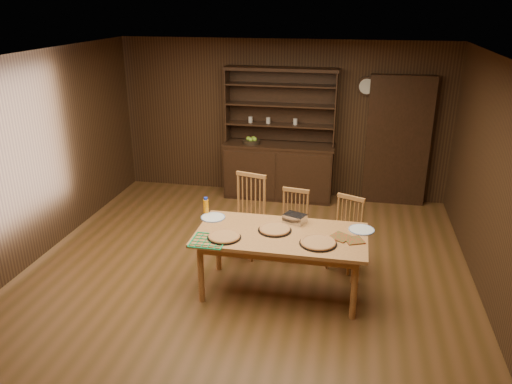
% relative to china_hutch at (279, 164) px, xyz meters
% --- Properties ---
extents(floor, '(6.00, 6.00, 0.00)m').
position_rel_china_hutch_xyz_m(floor, '(0.00, -2.75, -0.60)').
color(floor, brown).
rests_on(floor, ground).
extents(room_shell, '(6.00, 6.00, 6.00)m').
position_rel_china_hutch_xyz_m(room_shell, '(0.00, -2.75, 0.98)').
color(room_shell, silver).
rests_on(room_shell, floor).
extents(china_hutch, '(1.84, 0.52, 2.17)m').
position_rel_china_hutch_xyz_m(china_hutch, '(0.00, 0.00, 0.00)').
color(china_hutch, black).
rests_on(china_hutch, floor).
extents(doorway, '(1.00, 0.18, 2.10)m').
position_rel_china_hutch_xyz_m(doorway, '(1.90, 0.15, 0.45)').
color(doorway, black).
rests_on(doorway, floor).
extents(wall_clock, '(0.30, 0.05, 0.30)m').
position_rel_china_hutch_xyz_m(wall_clock, '(1.35, 0.20, 1.30)').
color(wall_clock, black).
rests_on(wall_clock, room_shell).
extents(dining_table, '(1.90, 0.95, 0.75)m').
position_rel_china_hutch_xyz_m(dining_table, '(0.49, -2.96, 0.07)').
color(dining_table, '#C48744').
rests_on(dining_table, floor).
extents(chair_left, '(0.53, 0.52, 1.08)m').
position_rel_china_hutch_xyz_m(chair_left, '(-0.09, -2.05, -0.02)').
color(chair_left, '#A47538').
rests_on(chair_left, floor).
extents(chair_center, '(0.42, 0.41, 0.91)m').
position_rel_china_hutch_xyz_m(chair_center, '(0.51, -2.03, -0.11)').
color(chair_center, '#A47538').
rests_on(chair_center, floor).
extents(chair_right, '(0.49, 0.48, 0.93)m').
position_rel_china_hutch_xyz_m(chair_right, '(1.19, -2.18, -0.11)').
color(chair_right, '#A47538').
rests_on(chair_right, floor).
extents(pizza_left, '(0.37, 0.37, 0.04)m').
position_rel_china_hutch_xyz_m(pizza_left, '(-0.11, -3.19, 0.17)').
color(pizza_left, black).
rests_on(pizza_left, dining_table).
extents(pizza_right, '(0.40, 0.40, 0.04)m').
position_rel_china_hutch_xyz_m(pizza_right, '(0.91, -3.13, 0.17)').
color(pizza_right, black).
rests_on(pizza_right, dining_table).
extents(pizza_center, '(0.38, 0.38, 0.04)m').
position_rel_china_hutch_xyz_m(pizza_center, '(0.41, -2.90, 0.17)').
color(pizza_center, black).
rests_on(pizza_center, dining_table).
extents(cooling_rack, '(0.46, 0.46, 0.02)m').
position_rel_china_hutch_xyz_m(cooling_rack, '(-0.25, -3.30, 0.16)').
color(cooling_rack, '#0C9F54').
rests_on(cooling_rack, dining_table).
extents(plate_left, '(0.29, 0.29, 0.02)m').
position_rel_china_hutch_xyz_m(plate_left, '(-0.37, -2.70, 0.16)').
color(plate_left, silver).
rests_on(plate_left, dining_table).
extents(plate_right, '(0.29, 0.29, 0.02)m').
position_rel_china_hutch_xyz_m(plate_right, '(1.36, -2.70, 0.16)').
color(plate_right, silver).
rests_on(plate_right, dining_table).
extents(foil_dish, '(0.29, 0.25, 0.10)m').
position_rel_china_hutch_xyz_m(foil_dish, '(0.60, -2.63, 0.20)').
color(foil_dish, silver).
rests_on(foil_dish, dining_table).
extents(juice_bottle, '(0.06, 0.06, 0.21)m').
position_rel_china_hutch_xyz_m(juice_bottle, '(-0.49, -2.59, 0.25)').
color(juice_bottle, orange).
rests_on(juice_bottle, dining_table).
extents(pot_holder_a, '(0.25, 0.25, 0.01)m').
position_rel_china_hutch_xyz_m(pot_holder_a, '(1.29, -2.98, 0.16)').
color(pot_holder_a, red).
rests_on(pot_holder_a, dining_table).
extents(pot_holder_b, '(0.28, 0.28, 0.02)m').
position_rel_china_hutch_xyz_m(pot_holder_b, '(1.14, -2.93, 0.16)').
color(pot_holder_b, red).
rests_on(pot_holder_b, dining_table).
extents(fruit_bowl, '(0.29, 0.29, 0.12)m').
position_rel_china_hutch_xyz_m(fruit_bowl, '(-0.46, -0.07, 0.39)').
color(fruit_bowl, black).
rests_on(fruit_bowl, china_hutch).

